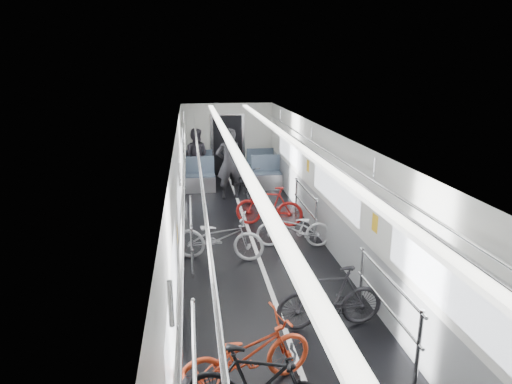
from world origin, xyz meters
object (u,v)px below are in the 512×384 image
(bike_right_far, at_px, (269,206))
(person_standing, at_px, (229,164))
(bike_left_far, at_px, (219,237))
(bike_right_mid, at_px, (294,228))
(bike_right_near, at_px, (330,298))
(bike_left_near, at_px, (246,354))
(bike_aisle, at_px, (244,182))
(person_seated, at_px, (195,156))

(bike_right_far, bearing_deg, person_standing, -144.95)
(bike_left_far, height_order, bike_right_mid, bike_left_far)
(bike_right_near, bearing_deg, bike_left_near, -52.69)
(bike_right_mid, relative_size, bike_aisle, 0.83)
(bike_left_far, xyz_separation_m, bike_right_near, (1.40, -2.60, 0.01))
(bike_left_near, bearing_deg, bike_aisle, -23.18)
(bike_right_mid, relative_size, person_standing, 0.78)
(bike_right_mid, relative_size, bike_right_far, 0.97)
(person_standing, bearing_deg, bike_right_far, 97.02)
(bike_left_near, distance_m, bike_right_near, 1.72)
(bike_left_near, relative_size, person_standing, 0.84)
(bike_right_near, distance_m, person_standing, 6.80)
(bike_left_near, xyz_separation_m, person_standing, (0.50, 7.81, 0.55))
(bike_left_far, xyz_separation_m, bike_right_mid, (1.56, 0.40, -0.05))
(person_standing, xyz_separation_m, person_seated, (-0.89, 1.89, -0.12))
(bike_right_mid, relative_size, person_seated, 0.89)
(bike_right_far, distance_m, person_standing, 2.56)
(bike_right_near, xyz_separation_m, person_seated, (-1.73, 8.61, 0.40))
(bike_right_near, relative_size, bike_aisle, 0.85)
(bike_left_near, height_order, bike_left_far, bike_left_far)
(bike_left_near, distance_m, bike_left_far, 3.68)
(bike_left_near, height_order, person_seated, person_seated)
(bike_left_far, bearing_deg, bike_left_near, -163.84)
(bike_right_mid, height_order, person_standing, person_standing)
(bike_aisle, distance_m, person_seated, 2.40)
(bike_right_mid, bearing_deg, bike_right_near, 5.71)
(person_standing, distance_m, person_seated, 2.09)
(person_seated, bearing_deg, bike_aisle, 138.01)
(bike_left_far, distance_m, bike_right_near, 2.95)
(bike_right_far, height_order, person_standing, person_standing)
(bike_right_near, distance_m, person_seated, 8.79)
(bike_right_far, bearing_deg, bike_aisle, -153.67)
(bike_left_far, bearing_deg, person_seated, 18.43)
(bike_left_far, height_order, bike_aisle, bike_aisle)
(bike_left_far, relative_size, bike_right_far, 1.10)
(bike_right_mid, height_order, person_seated, person_seated)
(bike_left_near, distance_m, person_seated, 9.71)
(bike_left_near, relative_size, person_seated, 0.96)
(bike_right_far, xyz_separation_m, person_seated, (-1.61, 4.29, 0.39))
(bike_right_far, height_order, bike_aisle, bike_aisle)
(bike_right_near, height_order, person_seated, person_seated)
(bike_right_near, bearing_deg, bike_right_mid, 175.44)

